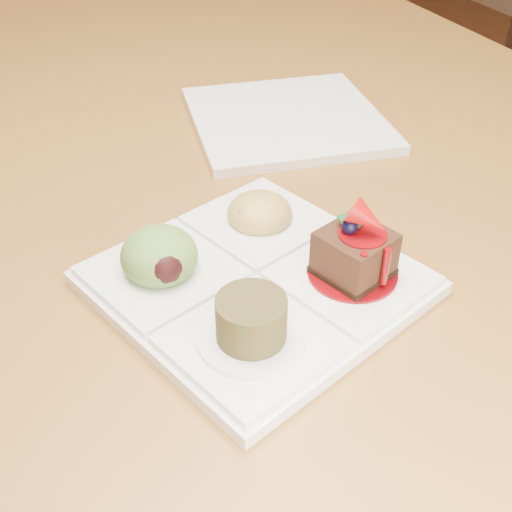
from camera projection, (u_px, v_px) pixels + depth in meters
name	position (u px, v px, depth m)	size (l,w,h in m)	color
ground	(201.00, 376.00, 1.47)	(6.00, 6.00, 0.00)	#5F2F1B
dining_table	(180.00, 93.00, 1.06)	(1.00, 1.80, 0.75)	brown
sampler_plate	(252.00, 270.00, 0.54)	(0.30, 0.30, 0.09)	white
second_plate	(287.00, 119.00, 0.81)	(0.23, 0.23, 0.01)	white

